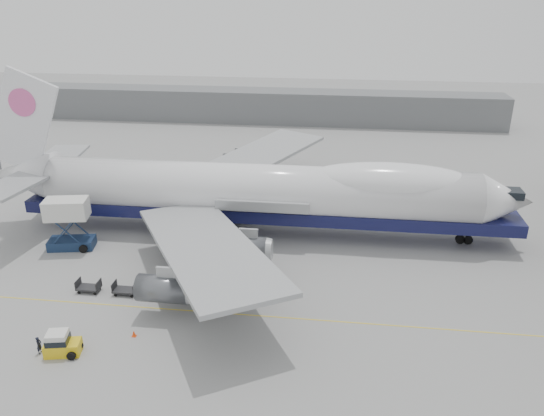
# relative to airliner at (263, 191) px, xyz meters

# --- Properties ---
(ground) EXTENTS (260.00, 260.00, 0.00)m
(ground) POSITION_rel_airliner_xyz_m (-0.64, -12.00, -5.62)
(ground) COLOR gray
(ground) RESTS_ON ground
(apron_line) EXTENTS (60.00, 0.15, 0.01)m
(apron_line) POSITION_rel_airliner_xyz_m (-0.64, -18.00, -5.62)
(apron_line) COLOR gold
(apron_line) RESTS_ON ground
(hangar) EXTENTS (110.00, 8.00, 7.00)m
(hangar) POSITION_rel_airliner_xyz_m (-10.64, 58.00, -2.12)
(hangar) COLOR slate
(hangar) RESTS_ON ground
(airliner) EXTENTS (67.00, 55.30, 19.98)m
(airliner) POSITION_rel_airliner_xyz_m (0.00, 0.00, 0.00)
(airliner) COLOR white
(airliner) RESTS_ON ground
(catering_truck) EXTENTS (5.58, 4.30, 6.14)m
(catering_truck) POSITION_rel_airliner_xyz_m (-21.90, -6.86, -2.18)
(catering_truck) COLOR #192C4C
(catering_truck) RESTS_ON ground
(baggage_tug) EXTENTS (3.15, 2.10, 2.12)m
(baggage_tug) POSITION_rel_airliner_xyz_m (-13.60, -25.52, -4.68)
(baggage_tug) COLOR yellow
(baggage_tug) RESTS_ON ground
(ground_worker) EXTENTS (0.40, 0.59, 1.60)m
(ground_worker) POSITION_rel_airliner_xyz_m (-15.47, -25.70, -4.83)
(ground_worker) COLOR black
(ground_worker) RESTS_ON ground
(traffic_cone) EXTENTS (0.40, 0.40, 0.59)m
(traffic_cone) POSITION_rel_airliner_xyz_m (-8.44, -22.48, -5.35)
(traffic_cone) COLOR #EF3F0C
(traffic_cone) RESTS_ON ground
(dolly_0) EXTENTS (2.30, 1.35, 1.30)m
(dolly_0) POSITION_rel_airliner_xyz_m (-15.65, -15.90, -5.09)
(dolly_0) COLOR #2D2D30
(dolly_0) RESTS_ON ground
(dolly_1) EXTENTS (2.30, 1.35, 1.30)m
(dolly_1) POSITION_rel_airliner_xyz_m (-11.82, -15.90, -5.09)
(dolly_1) COLOR #2D2D30
(dolly_1) RESTS_ON ground
(dolly_2) EXTENTS (2.30, 1.35, 1.30)m
(dolly_2) POSITION_rel_airliner_xyz_m (-7.99, -15.90, -5.09)
(dolly_2) COLOR #2D2D30
(dolly_2) RESTS_ON ground
(dolly_3) EXTENTS (2.30, 1.35, 1.30)m
(dolly_3) POSITION_rel_airliner_xyz_m (-4.15, -15.90, -5.09)
(dolly_3) COLOR #2D2D30
(dolly_3) RESTS_ON ground
(dolly_4) EXTENTS (2.30, 1.35, 1.30)m
(dolly_4) POSITION_rel_airliner_xyz_m (-0.32, -15.90, -5.09)
(dolly_4) COLOR #2D2D30
(dolly_4) RESTS_ON ground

